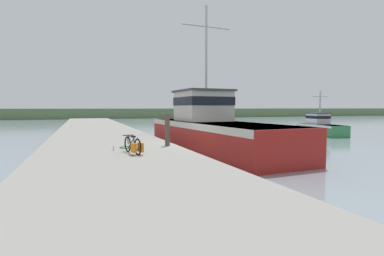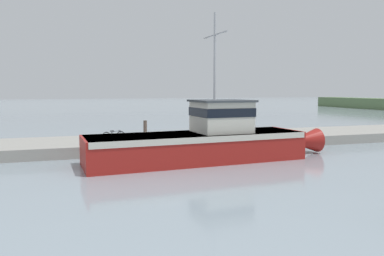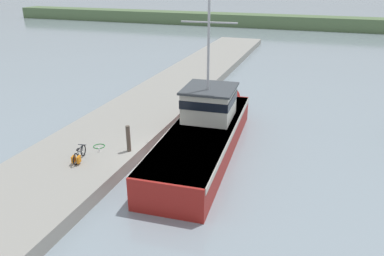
{
  "view_description": "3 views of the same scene",
  "coord_description": "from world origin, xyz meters",
  "views": [
    {
      "loc": [
        -5.37,
        -13.65,
        2.47
      ],
      "look_at": [
        -0.32,
        -0.02,
        1.49
      ],
      "focal_mm": 28.0,
      "sensor_mm": 36.0,
      "label": 1
    },
    {
      "loc": [
        22.23,
        -4.91,
        4.17
      ],
      "look_at": [
        0.36,
        2.28,
        1.82
      ],
      "focal_mm": 35.0,
      "sensor_mm": 36.0,
      "label": 2
    },
    {
      "loc": [
        7.76,
        -16.63,
        9.77
      ],
      "look_at": [
        1.13,
        2.31,
        1.45
      ],
      "focal_mm": 35.0,
      "sensor_mm": 36.0,
      "label": 3
    }
  ],
  "objects": [
    {
      "name": "ground_plane",
      "position": [
        0.0,
        0.0,
        0.0
      ],
      "size": [
        320.0,
        320.0,
        0.0
      ],
      "primitive_type": "plane",
      "color": "#84939E"
    },
    {
      "name": "hose_coil",
      "position": [
        -3.51,
        -0.33,
        0.73
      ],
      "size": [
        0.64,
        0.64,
        0.04
      ],
      "primitive_type": "torus",
      "color": "#197A2D",
      "rests_on": "dock_pier"
    },
    {
      "name": "water_bottle_on_curb",
      "position": [
        -3.13,
        -0.91,
        0.84
      ],
      "size": [
        0.07,
        0.07,
        0.26
      ],
      "primitive_type": "cylinder",
      "color": "silver",
      "rests_on": "dock_pier"
    },
    {
      "name": "far_shoreline",
      "position": [
        30.0,
        59.12,
        1.16
      ],
      "size": [
        180.0,
        5.0,
        2.32
      ],
      "primitive_type": "cube",
      "color": "#567047",
      "rests_on": "ground_plane"
    },
    {
      "name": "boat_red_outer",
      "position": [
        15.09,
        7.9,
        0.79
      ],
      "size": [
        2.62,
        6.34,
        4.0
      ],
      "rotation": [
        0.0,
        0.0,
        -0.17
      ],
      "color": "#337F47",
      "rests_on": "ground_plane"
    },
    {
      "name": "mooring_post",
      "position": [
        -1.63,
        -0.27,
        1.45
      ],
      "size": [
        0.23,
        0.23,
        1.49
      ],
      "primitive_type": "cylinder",
      "color": "#51473D",
      "rests_on": "dock_pier"
    },
    {
      "name": "water_bottle_by_bike",
      "position": [
        -4.17,
        -1.13,
        0.82
      ],
      "size": [
        0.06,
        0.06,
        0.22
      ],
      "primitive_type": "cylinder",
      "color": "silver",
      "rests_on": "dock_pier"
    },
    {
      "name": "bicycle_touring",
      "position": [
        -3.51,
        -2.24,
        1.03
      ],
      "size": [
        0.65,
        1.62,
        0.7
      ],
      "rotation": [
        0.0,
        0.0,
        0.22
      ],
      "color": "black",
      "rests_on": "dock_pier"
    },
    {
      "name": "dock_pier",
      "position": [
        -4.16,
        0.0,
        0.36
      ],
      "size": [
        6.05,
        80.0,
        0.71
      ],
      "primitive_type": "cube",
      "color": "gray",
      "rests_on": "ground_plane"
    },
    {
      "name": "fishing_boat_main",
      "position": [
        1.81,
        2.72,
        1.25
      ],
      "size": [
        4.25,
        15.22,
        8.59
      ],
      "rotation": [
        0.0,
        0.0,
        0.06
      ],
      "color": "maroon",
      "rests_on": "ground_plane"
    }
  ]
}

